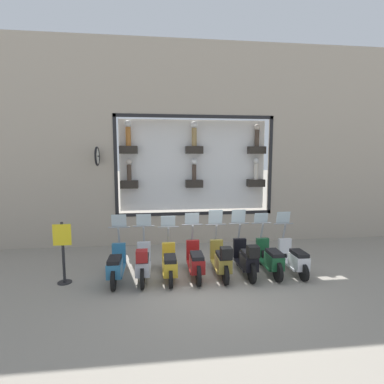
# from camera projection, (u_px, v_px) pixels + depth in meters

# --- Properties ---
(ground_plane) EXTENTS (120.00, 120.00, 0.00)m
(ground_plane) POSITION_uv_depth(u_px,v_px,m) (212.00, 280.00, 7.98)
(ground_plane) COLOR gray
(building_facade) EXTENTS (1.25, 36.00, 7.36)m
(building_facade) POSITION_uv_depth(u_px,v_px,m) (195.00, 144.00, 11.09)
(building_facade) COLOR #ADA08E
(building_facade) RESTS_ON ground_plane
(scooter_white_0) EXTENTS (1.79, 0.61, 1.60)m
(scooter_white_0) POSITION_uv_depth(u_px,v_px,m) (294.00, 258.00, 8.42)
(scooter_white_0) COLOR black
(scooter_white_0) RESTS_ON ground_plane
(scooter_green_1) EXTENTS (1.81, 0.60, 1.57)m
(scooter_green_1) POSITION_uv_depth(u_px,v_px,m) (270.00, 258.00, 8.34)
(scooter_green_1) COLOR black
(scooter_green_1) RESTS_ON ground_plane
(scooter_black_2) EXTENTS (1.81, 0.60, 1.70)m
(scooter_black_2) POSITION_uv_depth(u_px,v_px,m) (246.00, 258.00, 8.20)
(scooter_black_2) COLOR black
(scooter_black_2) RESTS_ON ground_plane
(scooter_olive_3) EXTENTS (1.81, 0.60, 1.71)m
(scooter_olive_3) POSITION_uv_depth(u_px,v_px,m) (221.00, 260.00, 8.11)
(scooter_olive_3) COLOR black
(scooter_olive_3) RESTS_ON ground_plane
(scooter_red_4) EXTENTS (1.81, 0.60, 1.63)m
(scooter_red_4) POSITION_uv_depth(u_px,v_px,m) (196.00, 261.00, 8.09)
(scooter_red_4) COLOR black
(scooter_red_4) RESTS_ON ground_plane
(scooter_yellow_5) EXTENTS (1.79, 0.60, 1.56)m
(scooter_yellow_5) POSITION_uv_depth(u_px,v_px,m) (170.00, 264.00, 8.00)
(scooter_yellow_5) COLOR black
(scooter_yellow_5) RESTS_ON ground_plane
(scooter_silver_6) EXTENTS (1.81, 0.61, 1.63)m
(scooter_silver_6) POSITION_uv_depth(u_px,v_px,m) (143.00, 263.00, 7.86)
(scooter_silver_6) COLOR black
(scooter_silver_6) RESTS_ON ground_plane
(scooter_teal_7) EXTENTS (1.80, 0.61, 1.63)m
(scooter_teal_7) POSITION_uv_depth(u_px,v_px,m) (116.00, 265.00, 7.84)
(scooter_teal_7) COLOR black
(scooter_teal_7) RESTS_ON ground_plane
(shop_sign_post) EXTENTS (0.36, 0.45, 1.61)m
(shop_sign_post) POSITION_uv_depth(u_px,v_px,m) (63.00, 251.00, 7.67)
(shop_sign_post) COLOR #232326
(shop_sign_post) RESTS_ON ground_plane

